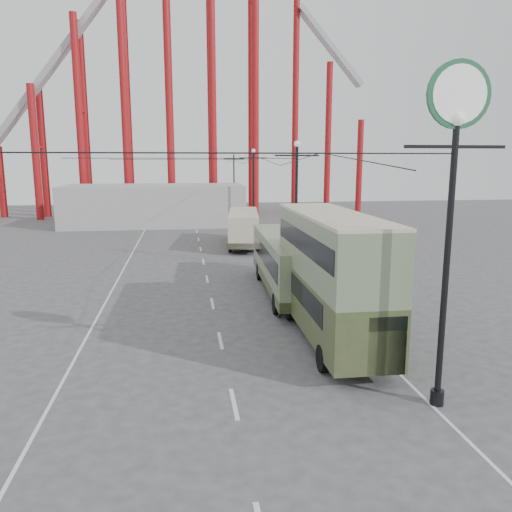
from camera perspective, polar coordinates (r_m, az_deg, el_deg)
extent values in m
plane|color=#444547|center=(19.07, -0.08, -13.61)|extent=(160.00, 160.00, 0.00)
cube|color=silver|center=(37.07, -5.84, -1.57)|extent=(0.15, 82.00, 0.01)
cube|color=silver|center=(38.83, 3.57, -0.97)|extent=(0.12, 120.00, 0.01)
cube|color=silver|center=(38.28, -14.92, -1.49)|extent=(0.12, 120.00, 0.01)
cylinder|color=black|center=(16.69, 20.90, -1.61)|extent=(0.20, 0.20, 9.00)
cylinder|color=black|center=(18.03, 19.97, -14.93)|extent=(0.44, 0.44, 0.50)
cube|color=black|center=(16.35, 21.80, 11.52)|extent=(3.20, 0.10, 0.10)
sphere|color=white|center=(16.39, 22.00, 14.31)|extent=(0.44, 0.44, 0.44)
cylinder|color=#1F5A39|center=(16.46, 22.18, 16.73)|extent=(2.00, 0.12, 2.00)
cylinder|color=white|center=(16.46, 22.18, 16.73)|extent=(1.70, 0.16, 1.70)
cylinder|color=black|center=(36.27, 4.61, 5.37)|extent=(0.20, 0.20, 9.00)
cylinder|color=black|center=(36.91, 4.51, -1.21)|extent=(0.44, 0.44, 0.50)
cube|color=black|center=(36.12, 4.70, 11.38)|extent=(3.20, 0.10, 0.10)
sphere|color=white|center=(36.14, 4.72, 12.65)|extent=(0.44, 0.44, 0.44)
cylinder|color=black|center=(57.87, -0.29, 7.39)|extent=(0.20, 0.20, 9.00)
cylinder|color=black|center=(58.27, -0.28, 3.21)|extent=(0.44, 0.44, 0.50)
cube|color=black|center=(57.77, -0.29, 11.15)|extent=(3.20, 0.10, 0.10)
sphere|color=white|center=(57.78, -0.29, 11.94)|extent=(0.44, 0.44, 0.44)
cylinder|color=black|center=(79.68, -2.53, 8.29)|extent=(0.20, 0.20, 9.00)
cylinder|color=black|center=(79.98, -2.51, 5.24)|extent=(0.44, 0.44, 0.50)
cube|color=black|center=(79.61, -2.55, 11.02)|extent=(3.20, 0.10, 0.10)
sphere|color=white|center=(79.62, -2.56, 11.60)|extent=(0.44, 0.44, 0.44)
cylinder|color=maroon|center=(80.41, -27.08, 7.52)|extent=(1.00, 1.00, 10.00)
cylinder|color=maroon|center=(74.80, -23.90, 10.69)|extent=(1.00, 1.00, 18.00)
cylinder|color=maroon|center=(78.66, -23.12, 10.70)|extent=(1.00, 1.00, 18.00)
cylinder|color=maroon|center=(73.67, -19.53, 14.51)|extent=(1.00, 1.00, 27.00)
cylinder|color=maroon|center=(77.59, -18.95, 14.32)|extent=(1.00, 1.00, 27.00)
cylinder|color=maroon|center=(73.29, -14.91, 18.32)|extent=(1.00, 1.00, 36.00)
cylinder|color=maroon|center=(77.24, -14.57, 17.93)|extent=(1.00, 1.00, 36.00)
cylinder|color=maroon|center=(73.69, -10.09, 22.02)|extent=(1.00, 1.00, 45.00)
cylinder|color=maroon|center=(77.61, -10.00, 21.43)|extent=(1.00, 1.00, 45.00)
cylinder|color=maroon|center=(74.58, -5.11, 24.75)|extent=(1.00, 1.00, 52.00)
cylinder|color=maroon|center=(78.46, -5.29, 24.04)|extent=(1.00, 1.00, 52.00)
cylinder|color=maroon|center=(75.56, -0.08, 25.78)|extent=(1.00, 1.00, 55.00)
cylinder|color=maroon|center=(79.39, -0.53, 25.04)|extent=(1.00, 1.00, 55.00)
cylinder|color=maroon|center=(75.38, 4.52, 16.12)|extent=(0.90, 0.90, 30.00)
cylinder|color=maroon|center=(76.36, 8.23, 12.96)|extent=(0.90, 0.90, 22.00)
cylinder|color=maroon|center=(77.85, 11.73, 9.86)|extent=(0.90, 0.90, 14.00)
cube|color=#A0A0A5|center=(77.98, 8.50, 22.55)|extent=(9.89, 2.00, 10.87)
cube|color=#9C9C97|center=(64.52, -11.48, 5.74)|extent=(22.00, 10.00, 5.00)
cube|color=#394726|center=(22.44, 8.43, -5.20)|extent=(2.80, 10.62, 2.33)
cube|color=black|center=(22.32, 8.47, -4.03)|extent=(2.81, 8.51, 0.95)
cube|color=slate|center=(22.12, 8.53, -1.90)|extent=(2.82, 10.62, 0.32)
cube|color=slate|center=(21.87, 8.62, 1.48)|extent=(2.80, 10.62, 2.33)
cube|color=black|center=(21.86, 8.63, 1.76)|extent=(2.83, 9.99, 0.90)
cube|color=beige|center=(21.71, 8.71, 4.68)|extent=(2.82, 10.62, 0.13)
cylinder|color=black|center=(25.27, 3.89, -6.17)|extent=(0.31, 1.06, 1.06)
cylinder|color=black|center=(25.84, 9.12, -5.90)|extent=(0.31, 1.06, 1.06)
cylinder|color=black|center=(19.44, 7.65, -11.53)|extent=(0.31, 1.06, 1.06)
cylinder|color=black|center=(20.17, 14.35, -10.93)|extent=(0.31, 1.06, 1.06)
cube|color=slate|center=(30.01, 3.58, -0.65)|extent=(3.28, 12.38, 2.68)
cube|color=black|center=(29.93, 3.59, 0.19)|extent=(3.26, 11.05, 1.06)
cube|color=#394726|center=(30.24, 3.56, -2.62)|extent=(3.31, 12.39, 0.56)
cube|color=slate|center=(29.76, 3.61, 2.05)|extent=(3.30, 12.39, 0.18)
cylinder|color=black|center=(33.48, 0.44, -1.88)|extent=(0.36, 1.13, 1.12)
cylinder|color=black|center=(33.85, 4.69, -1.77)|extent=(0.36, 1.13, 1.12)
cylinder|color=black|center=(26.40, 2.25, -5.35)|extent=(0.36, 1.13, 1.12)
cylinder|color=black|center=(26.87, 7.61, -5.15)|extent=(0.36, 1.13, 1.12)
cube|color=beige|center=(47.12, -1.44, 3.36)|extent=(3.87, 10.70, 2.51)
cube|color=black|center=(47.07, -1.44, 3.87)|extent=(3.76, 9.46, 0.99)
cube|color=#394726|center=(47.26, -1.44, 2.17)|extent=(3.90, 10.71, 0.52)
cube|color=beige|center=(46.97, -1.45, 4.98)|extent=(3.89, 10.71, 0.17)
cylinder|color=black|center=(50.01, -2.79, 2.27)|extent=(0.42, 1.07, 1.05)
cylinder|color=black|center=(50.01, -0.08, 2.28)|extent=(0.42, 1.07, 1.05)
cylinder|color=black|center=(44.23, -2.97, 1.15)|extent=(0.42, 1.07, 1.05)
cylinder|color=black|center=(44.22, 0.09, 1.17)|extent=(0.42, 1.07, 1.05)
imported|color=black|center=(25.50, 2.99, -5.04)|extent=(0.69, 0.46, 1.89)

